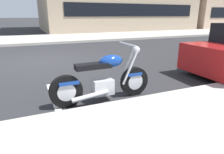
# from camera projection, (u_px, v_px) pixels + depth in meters

# --- Properties ---
(ground_plane) EXTENTS (260.00, 260.00, 0.00)m
(ground_plane) POSITION_uv_depth(u_px,v_px,m) (40.00, 62.00, 7.24)
(ground_plane) COLOR #28282B
(sidewalk_far_curb) EXTENTS (120.00, 5.00, 0.14)m
(sidewalk_far_curb) POSITION_uv_depth(u_px,v_px,m) (175.00, 33.00, 17.81)
(sidewalk_far_curb) COLOR #ADA89E
(sidewalk_far_curb) RESTS_ON ground
(parking_stall_stripe) EXTENTS (0.12, 2.20, 0.01)m
(parking_stall_stripe) POSITION_uv_depth(u_px,v_px,m) (55.00, 102.00, 3.88)
(parking_stall_stripe) COLOR silver
(parking_stall_stripe) RESTS_ON ground
(parked_motorcycle) EXTENTS (2.02, 0.62, 1.10)m
(parked_motorcycle) POSITION_uv_depth(u_px,v_px,m) (104.00, 80.00, 3.83)
(parked_motorcycle) COLOR black
(parked_motorcycle) RESTS_ON ground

